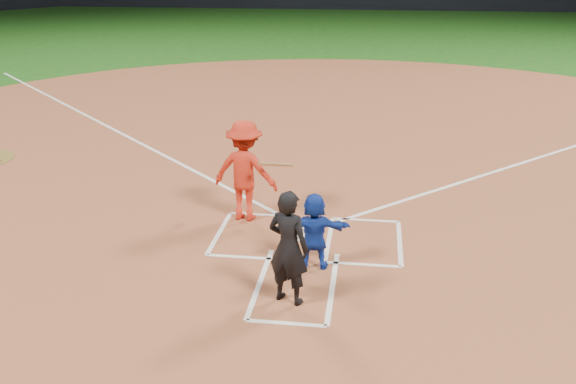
# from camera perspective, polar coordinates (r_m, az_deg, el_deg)

# --- Properties ---
(ground) EXTENTS (120.00, 120.00, 0.00)m
(ground) POSITION_cam_1_polar(r_m,az_deg,el_deg) (11.29, 1.79, -4.12)
(ground) COLOR #184C13
(ground) RESTS_ON ground
(home_plate_dirt) EXTENTS (28.00, 28.00, 0.01)m
(home_plate_dirt) POSITION_cam_1_polar(r_m,az_deg,el_deg) (16.90, 3.95, 4.36)
(home_plate_dirt) COLOR brown
(home_plate_dirt) RESTS_ON ground
(home_plate) EXTENTS (0.60, 0.60, 0.02)m
(home_plate) POSITION_cam_1_polar(r_m,az_deg,el_deg) (11.28, 1.79, -4.03)
(home_plate) COLOR silver
(home_plate) RESTS_ON home_plate_dirt
(catcher) EXTENTS (1.19, 0.51, 1.24)m
(catcher) POSITION_cam_1_polar(r_m,az_deg,el_deg) (10.01, 2.34, -3.50)
(catcher) COLOR #1435A7
(catcher) RESTS_ON home_plate_dirt
(umpire) EXTENTS (0.72, 0.60, 1.69)m
(umpire) POSITION_cam_1_polar(r_m,az_deg,el_deg) (8.96, 0.04, -4.95)
(umpire) COLOR black
(umpire) RESTS_ON home_plate_dirt
(chalk_markings) EXTENTS (28.35, 17.32, 0.01)m
(chalk_markings) POSITION_cam_1_polar(r_m,az_deg,el_deg) (16.22, 3.77, 3.70)
(chalk_markings) COLOR white
(chalk_markings) RESTS_ON home_plate_dirt
(batter_at_plate) EXTENTS (1.53, 0.95, 1.87)m
(batter_at_plate) POSITION_cam_1_polar(r_m,az_deg,el_deg) (11.78, -3.85, 1.90)
(batter_at_plate) COLOR red
(batter_at_plate) RESTS_ON home_plate_dirt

